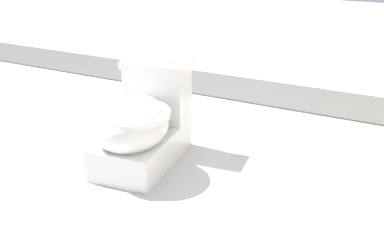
{
  "coord_description": "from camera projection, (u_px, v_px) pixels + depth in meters",
  "views": [
    {
      "loc": [
        2.04,
        1.39,
        1.13
      ],
      "look_at": [
        0.24,
        0.45,
        0.3
      ],
      "focal_mm": 42.0,
      "sensor_mm": 36.0,
      "label": 1
    }
  ],
  "objects": [
    {
      "name": "gravel_strip",
      "position": [
        282.0,
        95.0,
        3.43
      ],
      "size": [
        0.56,
        8.0,
        0.01
      ],
      "primitive_type": "cube",
      "color": "#605B56",
      "rests_on": "ground"
    },
    {
      "name": "ground_plane",
      "position": [
        144.0,
        139.0,
        2.7
      ],
      "size": [
        14.0,
        14.0,
        0.0
      ],
      "primitive_type": "plane",
      "color": "beige"
    },
    {
      "name": "toilet",
      "position": [
        141.0,
        124.0,
        2.34
      ],
      "size": [
        0.67,
        0.45,
        0.52
      ],
      "rotation": [
        0.0,
        0.0,
        0.12
      ],
      "color": "white",
      "rests_on": "ground"
    }
  ]
}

